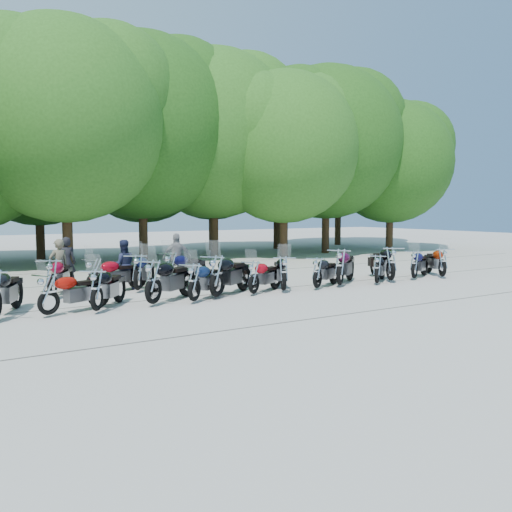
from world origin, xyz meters
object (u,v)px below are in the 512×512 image
motorcycle_3 (153,280)px  motorcycle_10 (377,268)px  motorcycle_2 (97,288)px  motorcycle_4 (194,281)px  motorcycle_6 (254,276)px  rider_3 (66,263)px  motorcycle_8 (318,272)px  motorcycle_9 (340,266)px  motorcycle_15 (95,274)px  rider_1 (123,265)px  motorcycle_11 (391,262)px  motorcycle_1 (48,293)px  motorcycle_14 (52,277)px  motorcycle_5 (216,274)px  motorcycle_16 (138,271)px  motorcycle_13 (443,261)px  motorcycle_7 (284,272)px  motorcycle_12 (415,263)px  motorcycle_17 (171,268)px  rider_2 (177,258)px  rider_0 (59,266)px

motorcycle_3 → motorcycle_10: bearing=-127.1°
motorcycle_2 → motorcycle_4: size_ratio=1.00×
motorcycle_6 → rider_3: rider_3 is taller
motorcycle_8 → motorcycle_9: motorcycle_9 is taller
motorcycle_15 → rider_1: 1.27m
motorcycle_4 → rider_1: bearing=-23.9°
motorcycle_3 → motorcycle_11: bearing=-125.7°
motorcycle_1 → motorcycle_9: size_ratio=0.82×
motorcycle_6 → motorcycle_14: bearing=34.7°
motorcycle_5 → motorcycle_8: 3.59m
motorcycle_2 → motorcycle_16: bearing=-89.2°
motorcycle_14 → motorcycle_16: size_ratio=0.98×
motorcycle_2 → motorcycle_13: bearing=-142.5°
motorcycle_6 → motorcycle_13: (8.09, -0.30, 0.05)m
motorcycle_7 → motorcycle_12: size_ratio=1.05×
motorcycle_5 → motorcycle_17: 2.71m
motorcycle_16 → motorcycle_8: bearing=-173.4°
motorcycle_4 → motorcycle_5: bearing=-108.1°
motorcycle_11 → motorcycle_16: 8.71m
motorcycle_9 → motorcycle_10: size_ratio=1.23×
motorcycle_3 → motorcycle_5: bearing=-122.1°
motorcycle_6 → rider_2: bearing=-19.8°
motorcycle_4 → rider_2: 4.47m
motorcycle_6 → rider_0: rider_0 is taller
motorcycle_10 → rider_2: bearing=14.0°
motorcycle_8 → motorcycle_15: motorcycle_15 is taller
motorcycle_6 → motorcycle_1: bearing=61.4°
motorcycle_5 → motorcycle_2: bearing=60.4°
motorcycle_3 → motorcycle_12: (10.06, 0.06, -0.10)m
motorcycle_9 → motorcycle_13: motorcycle_9 is taller
motorcycle_4 → motorcycle_15: motorcycle_15 is taller
rider_0 → rider_1: 1.94m
motorcycle_16 → motorcycle_6: bearing=171.8°
motorcycle_12 → motorcycle_17: size_ratio=0.92×
motorcycle_4 → motorcycle_6: size_ratio=1.06×
motorcycle_9 → motorcycle_14: size_ratio=1.09×
motorcycle_14 → rider_1: 2.46m
rider_0 → rider_3: 0.99m
motorcycle_14 → motorcycle_15: 1.26m
motorcycle_12 → motorcycle_8: bearing=62.1°
motorcycle_2 → motorcycle_3: (1.54, 0.17, 0.08)m
rider_1 → motorcycle_3: bearing=92.0°
motorcycle_13 → motorcycle_1: bearing=31.3°
motorcycle_5 → rider_1: rider_1 is taller
motorcycle_4 → motorcycle_12: size_ratio=1.02×
motorcycle_4 → motorcycle_7: bearing=-122.0°
motorcycle_11 → rider_1: bearing=5.8°
motorcycle_6 → motorcycle_15: bearing=27.1°
motorcycle_4 → motorcycle_10: 6.87m
motorcycle_13 → motorcycle_17: bearing=14.5°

